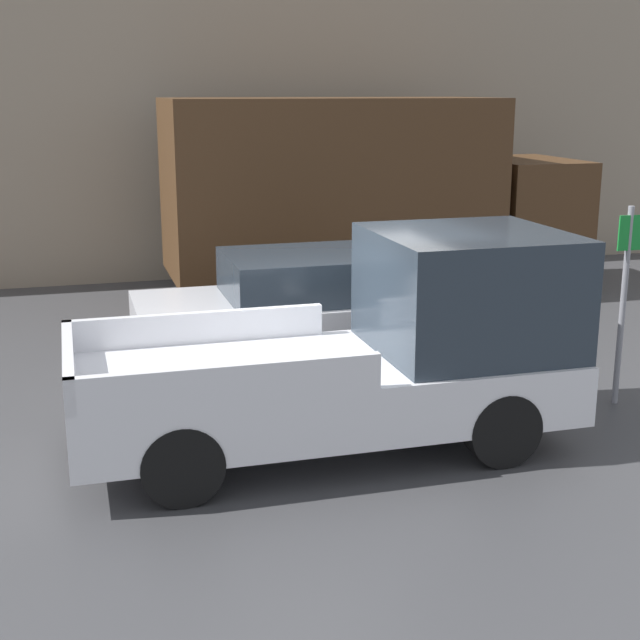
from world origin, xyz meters
name	(u,v)px	position (x,y,z in m)	size (l,w,h in m)	color
ground_plane	(341,418)	(0.00, 0.00, 0.00)	(60.00, 60.00, 0.00)	#3D3D3F
building_wall	(215,137)	(0.00, 8.18, 2.71)	(28.00, 0.15, 5.42)	gray
pickup_truck	(377,350)	(0.16, -0.74, 1.00)	(5.05, 2.07, 2.18)	silver
car	(316,308)	(0.28, 2.03, 0.78)	(4.66, 1.97, 1.52)	silver
delivery_truck	(362,191)	(2.15, 5.75, 1.87)	(7.35, 2.48, 3.46)	#472D19
parking_sign	(624,294)	(3.27, -0.40, 1.32)	(0.30, 0.07, 2.33)	gray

